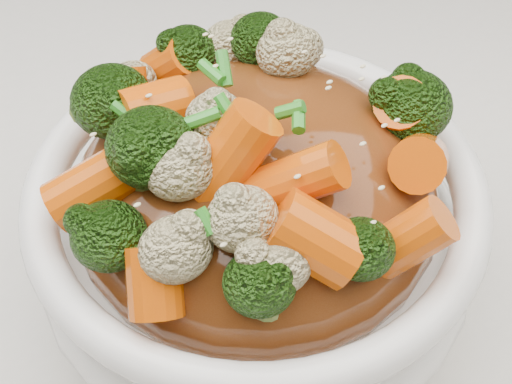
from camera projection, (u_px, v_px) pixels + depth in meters
tablecloth at (210, 290)px, 0.48m from camera, size 1.20×0.80×0.04m
bowl at (256, 235)px, 0.42m from camera, size 0.26×0.26×0.09m
sauce_base at (256, 196)px, 0.40m from camera, size 0.21×0.21×0.10m
carrots at (256, 96)px, 0.35m from camera, size 0.21×0.21×0.05m
broccoli at (256, 98)px, 0.35m from camera, size 0.21×0.21×0.05m
cauliflower at (256, 101)px, 0.35m from camera, size 0.21×0.21×0.04m
scallions at (256, 94)px, 0.35m from camera, size 0.16×0.16×0.02m
sesame_seeds at (256, 94)px, 0.35m from camera, size 0.19×0.19×0.01m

